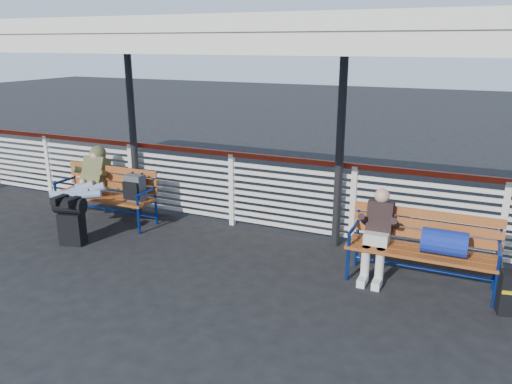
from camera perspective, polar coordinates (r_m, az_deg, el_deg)
The scene contains 8 objects.
ground at distance 6.83m, azimuth -10.00°, elevation -8.76°, with size 60.00×60.00×0.00m, color black.
fence at distance 8.13m, azimuth -2.77°, elevation 0.64°, with size 12.08×0.08×1.24m.
canopy at distance 6.91m, azimuth -7.13°, elevation 17.69°, with size 12.60×3.60×3.16m.
luggage_stack at distance 7.90m, azimuth -20.38°, elevation -2.90°, with size 0.49×0.34×0.73m.
bench_left at distance 8.59m, azimuth -15.89°, elevation 0.35°, with size 1.80×0.56×0.92m.
bench_right at distance 6.46m, azimuth 19.45°, elevation -5.42°, with size 1.80×0.56×0.92m.
traveler_man at distance 8.52m, azimuth -19.05°, elevation 0.54°, with size 0.93×1.64×0.77m.
companion_person at distance 6.51m, azimuth 13.70°, elevation -4.60°, with size 0.32×0.66×1.15m.
Camera 1 is at (3.56, -5.05, 2.91)m, focal length 35.00 mm.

